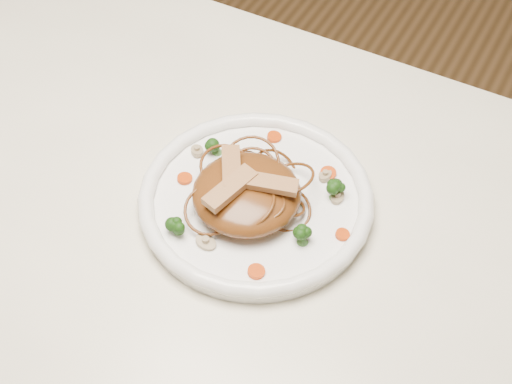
% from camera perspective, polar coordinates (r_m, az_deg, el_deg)
% --- Properties ---
extents(table, '(1.20, 0.80, 0.75)m').
position_cam_1_polar(table, '(1.03, -5.30, -4.93)').
color(table, white).
rests_on(table, ground).
extents(plate, '(0.30, 0.30, 0.02)m').
position_cam_1_polar(plate, '(0.94, 0.00, -0.86)').
color(plate, white).
rests_on(plate, table).
extents(noodle_mound, '(0.14, 0.14, 0.04)m').
position_cam_1_polar(noodle_mound, '(0.91, -0.72, -0.12)').
color(noodle_mound, '#5F3412').
rests_on(noodle_mound, plate).
extents(chicken_a, '(0.07, 0.04, 0.01)m').
position_cam_1_polar(chicken_a, '(0.89, 1.09, 0.64)').
color(chicken_a, tan).
rests_on(chicken_a, noodle_mound).
extents(chicken_b, '(0.05, 0.07, 0.01)m').
position_cam_1_polar(chicken_b, '(0.91, -1.88, 1.84)').
color(chicken_b, tan).
rests_on(chicken_b, noodle_mound).
extents(chicken_c, '(0.04, 0.08, 0.01)m').
position_cam_1_polar(chicken_c, '(0.88, -1.96, 0.28)').
color(chicken_c, tan).
rests_on(chicken_c, noodle_mound).
extents(broccoli_0, '(0.03, 0.03, 0.03)m').
position_cam_1_polar(broccoli_0, '(0.93, 6.02, 0.18)').
color(broccoli_0, '#1A3F0D').
rests_on(broccoli_0, plate).
extents(broccoli_1, '(0.02, 0.02, 0.03)m').
position_cam_1_polar(broccoli_1, '(0.98, -2.96, 3.51)').
color(broccoli_1, '#1A3F0D').
rests_on(broccoli_1, plate).
extents(broccoli_2, '(0.03, 0.03, 0.03)m').
position_cam_1_polar(broccoli_2, '(0.90, -5.91, -2.39)').
color(broccoli_2, '#1A3F0D').
rests_on(broccoli_2, plate).
extents(broccoli_3, '(0.03, 0.03, 0.03)m').
position_cam_1_polar(broccoli_3, '(0.89, 3.57, -3.30)').
color(broccoli_3, '#1A3F0D').
rests_on(broccoli_3, plate).
extents(carrot_0, '(0.03, 0.03, 0.00)m').
position_cam_1_polar(carrot_0, '(0.97, 5.48, 1.42)').
color(carrot_0, red).
rests_on(carrot_0, plate).
extents(carrot_1, '(0.02, 0.02, 0.00)m').
position_cam_1_polar(carrot_1, '(0.96, -5.41, 1.02)').
color(carrot_1, red).
rests_on(carrot_1, plate).
extents(carrot_2, '(0.02, 0.02, 0.00)m').
position_cam_1_polar(carrot_2, '(0.91, 6.55, -3.22)').
color(carrot_2, red).
rests_on(carrot_2, plate).
extents(carrot_3, '(0.03, 0.03, 0.00)m').
position_cam_1_polar(carrot_3, '(1.01, 1.39, 4.18)').
color(carrot_3, red).
rests_on(carrot_3, plate).
extents(carrot_4, '(0.02, 0.02, 0.00)m').
position_cam_1_polar(carrot_4, '(0.87, 0.02, -6.02)').
color(carrot_4, red).
rests_on(carrot_4, plate).
extents(mushroom_0, '(0.03, 0.03, 0.01)m').
position_cam_1_polar(mushroom_0, '(0.89, -3.82, -3.81)').
color(mushroom_0, tan).
rests_on(mushroom_0, plate).
extents(mushroom_1, '(0.02, 0.02, 0.01)m').
position_cam_1_polar(mushroom_1, '(0.94, 6.17, -0.40)').
color(mushroom_1, tan).
rests_on(mushroom_1, plate).
extents(mushroom_2, '(0.03, 0.03, 0.01)m').
position_cam_1_polar(mushroom_2, '(0.99, -4.47, 3.10)').
color(mushroom_2, tan).
rests_on(mushroom_2, plate).
extents(mushroom_3, '(0.02, 0.02, 0.01)m').
position_cam_1_polar(mushroom_3, '(0.96, 5.25, 1.25)').
color(mushroom_3, tan).
rests_on(mushroom_3, plate).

